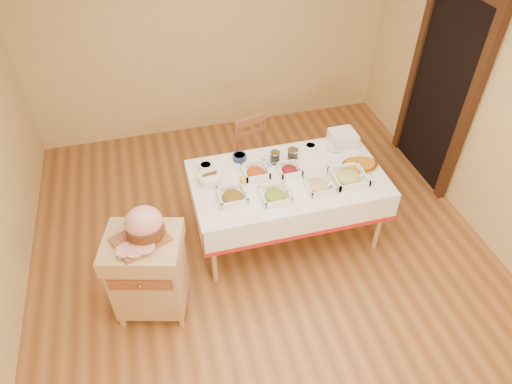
% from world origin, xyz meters
% --- Properties ---
extents(room_shell, '(5.00, 5.00, 5.00)m').
position_xyz_m(room_shell, '(0.00, 0.00, 1.30)').
color(room_shell, '#975C2E').
rests_on(room_shell, ground).
extents(doorway, '(0.09, 1.10, 2.20)m').
position_xyz_m(doorway, '(2.20, 0.90, 1.11)').
color(doorway, black).
rests_on(doorway, ground).
extents(dining_table, '(1.82, 1.02, 0.76)m').
position_xyz_m(dining_table, '(0.30, 0.30, 0.60)').
color(dining_table, tan).
rests_on(dining_table, ground).
extents(butcher_cart, '(0.72, 0.65, 0.86)m').
position_xyz_m(butcher_cart, '(-1.09, -0.26, 0.49)').
color(butcher_cart, tan).
rests_on(butcher_cart, ground).
extents(dining_chair, '(0.50, 0.48, 0.91)m').
position_xyz_m(dining_chair, '(0.20, 1.04, 0.47)').
color(dining_chair, brown).
rests_on(dining_chair, ground).
extents(ham_on_board, '(0.42, 0.40, 0.28)m').
position_xyz_m(ham_on_board, '(-1.05, -0.22, 0.98)').
color(ham_on_board, brown).
rests_on(ham_on_board, butcher_cart).
extents(serving_dish_a, '(0.25, 0.25, 0.11)m').
position_xyz_m(serving_dish_a, '(-0.27, 0.13, 0.79)').
color(serving_dish_a, white).
rests_on(serving_dish_a, dining_table).
extents(serving_dish_b, '(0.25, 0.25, 0.10)m').
position_xyz_m(serving_dish_b, '(0.10, 0.05, 0.79)').
color(serving_dish_b, white).
rests_on(serving_dish_b, dining_table).
extents(serving_dish_c, '(0.24, 0.24, 0.10)m').
position_xyz_m(serving_dish_c, '(0.52, 0.06, 0.79)').
color(serving_dish_c, white).
rests_on(serving_dish_c, dining_table).
extents(serving_dish_d, '(0.31, 0.31, 0.12)m').
position_xyz_m(serving_dish_d, '(0.83, 0.10, 0.80)').
color(serving_dish_d, white).
rests_on(serving_dish_d, dining_table).
extents(serving_dish_e, '(0.25, 0.24, 0.11)m').
position_xyz_m(serving_dish_e, '(0.01, 0.41, 0.80)').
color(serving_dish_e, white).
rests_on(serving_dish_e, dining_table).
extents(serving_dish_f, '(0.22, 0.21, 0.10)m').
position_xyz_m(serving_dish_f, '(0.33, 0.36, 0.79)').
color(serving_dish_f, white).
rests_on(serving_dish_f, dining_table).
extents(small_bowl_left, '(0.13, 0.13, 0.06)m').
position_xyz_m(small_bowl_left, '(-0.42, 0.61, 0.79)').
color(small_bowl_left, white).
rests_on(small_bowl_left, dining_table).
extents(small_bowl_mid, '(0.13, 0.13, 0.06)m').
position_xyz_m(small_bowl_mid, '(-0.08, 0.68, 0.79)').
color(small_bowl_mid, navy).
rests_on(small_bowl_mid, dining_table).
extents(small_bowl_right, '(0.11, 0.11, 0.06)m').
position_xyz_m(small_bowl_right, '(0.65, 0.65, 0.79)').
color(small_bowl_right, white).
rests_on(small_bowl_right, dining_table).
extents(bowl_white_imported, '(0.20, 0.20, 0.04)m').
position_xyz_m(bowl_white_imported, '(0.21, 0.57, 0.78)').
color(bowl_white_imported, white).
rests_on(bowl_white_imported, dining_table).
extents(bowl_small_imported, '(0.21, 0.21, 0.05)m').
position_xyz_m(bowl_small_imported, '(0.89, 0.59, 0.79)').
color(bowl_small_imported, white).
rests_on(bowl_small_imported, dining_table).
extents(preserve_jar_left, '(0.10, 0.10, 0.12)m').
position_xyz_m(preserve_jar_left, '(0.24, 0.55, 0.82)').
color(preserve_jar_left, silver).
rests_on(preserve_jar_left, dining_table).
extents(preserve_jar_right, '(0.11, 0.11, 0.13)m').
position_xyz_m(preserve_jar_right, '(0.42, 0.53, 0.82)').
color(preserve_jar_right, silver).
rests_on(preserve_jar_right, dining_table).
extents(mustard_bottle, '(0.05, 0.05, 0.16)m').
position_xyz_m(mustard_bottle, '(-0.15, 0.25, 0.83)').
color(mustard_bottle, yellow).
rests_on(mustard_bottle, dining_table).
extents(bread_basket, '(0.23, 0.23, 0.10)m').
position_xyz_m(bread_basket, '(-0.42, 0.42, 0.80)').
color(bread_basket, white).
rests_on(bread_basket, dining_table).
extents(plate_stack, '(0.25, 0.25, 0.14)m').
position_xyz_m(plate_stack, '(1.00, 0.66, 0.83)').
color(plate_stack, white).
rests_on(plate_stack, dining_table).
extents(brass_platter, '(0.36, 0.26, 0.05)m').
position_xyz_m(brass_platter, '(1.01, 0.26, 0.78)').
color(brass_platter, gold).
rests_on(brass_platter, dining_table).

